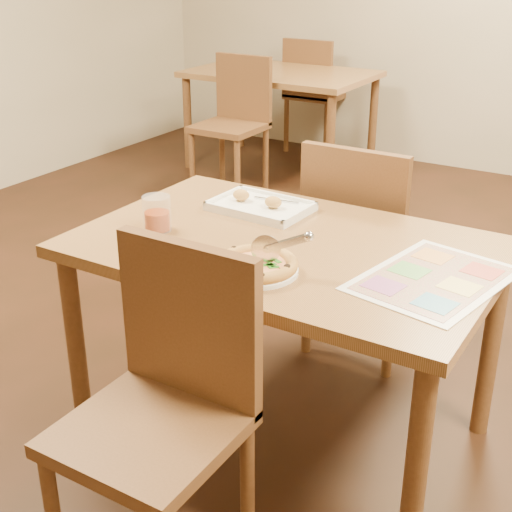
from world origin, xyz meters
The scene contains 13 objects.
room centered at (0.00, 0.00, 1.35)m, with size 7.00×7.00×7.00m.
dining_table centered at (0.00, 0.00, 0.63)m, with size 1.30×0.85×0.72m.
chair_near centered at (0.00, -0.60, 0.57)m, with size 0.42×0.42×0.47m.
chair_far centered at (0.00, 0.60, 0.57)m, with size 0.42×0.42×0.47m.
bg_table centered at (-1.60, 2.80, 0.63)m, with size 1.30×0.85×0.72m.
bg_chair_near centered at (-1.60, 2.20, 0.57)m, with size 0.42×0.42×0.47m.
bg_chair_far centered at (-1.60, 3.30, 0.57)m, with size 0.42×0.42×0.47m.
plate centered at (0.03, -0.24, 0.73)m, with size 0.24×0.24×0.01m, color white.
pizza centered at (0.04, -0.24, 0.75)m, with size 0.24×0.24×0.04m.
pizza_cutter centered at (0.09, -0.21, 0.81)m, with size 0.16×0.08×0.10m.
appetizer_tray centered at (-0.22, 0.21, 0.73)m, with size 0.34×0.24×0.06m.
glass_tumbler centered at (-0.41, -0.12, 0.77)m, with size 0.09×0.09×0.11m.
menu centered at (0.48, -0.02, 0.72)m, with size 0.33×0.47×0.01m, color white.
Camera 1 is at (0.99, -1.80, 1.58)m, focal length 50.00 mm.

